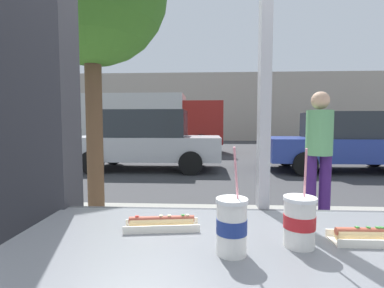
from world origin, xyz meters
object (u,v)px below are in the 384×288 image
hotdog_tray_near (162,223)px  parked_car_blue (345,141)px  soda_cup_right (232,225)px  hotdog_tray_far (367,236)px  pedestrian (319,148)px  soda_cup_left (299,221)px  box_truck (151,121)px  parked_car_silver (148,140)px

hotdog_tray_near → parked_car_blue: 8.44m
hotdog_tray_near → parked_car_blue: parked_car_blue is taller
soda_cup_right → hotdog_tray_far: soda_cup_right is taller
soda_cup_right → parked_car_blue: 8.49m
hotdog_tray_far → pedestrian: (0.87, 2.67, 0.07)m
hotdog_tray_far → soda_cup_right: bearing=-166.9°
hotdog_tray_far → pedestrian: pedestrian is taller
soda_cup_left → hotdog_tray_near: size_ratio=1.12×
soda_cup_right → box_truck: (-2.70, 12.34, 0.42)m
soda_cup_left → parked_car_blue: parked_car_blue is taller
hotdog_tray_far → parked_car_silver: 7.78m
hotdog_tray_far → parked_car_blue: 8.19m
hotdog_tray_near → hotdog_tray_far: same height
hotdog_tray_near → soda_cup_right: bearing=-37.7°
hotdog_tray_near → parked_car_silver: 7.52m
hotdog_tray_far → box_truck: (-3.16, 12.23, 0.49)m
parked_car_silver → box_truck: (-0.85, 4.80, 0.62)m
soda_cup_right → hotdog_tray_far: 0.47m
parked_car_silver → parked_car_blue: bearing=-0.0°
soda_cup_right → parked_car_silver: (-1.85, 7.53, -0.20)m
hotdog_tray_near → hotdog_tray_far: (0.70, -0.08, -0.00)m
pedestrian → parked_car_blue: bearing=61.5°
parked_car_blue → box_truck: 8.20m
soda_cup_left → hotdog_tray_far: soda_cup_left is taller
parked_car_silver → pedestrian: bearing=-56.3°
soda_cup_right → soda_cup_left: bearing=16.7°
soda_cup_right → box_truck: box_truck is taller
soda_cup_right → hotdog_tray_near: bearing=142.3°
soda_cup_left → pedestrian: (1.10, 2.71, 0.01)m
pedestrian → soda_cup_left: bearing=-112.2°
hotdog_tray_far → soda_cup_left: bearing=-170.5°
soda_cup_right → hotdog_tray_far: size_ratio=1.41×
hotdog_tray_near → hotdog_tray_far: bearing=-6.7°
soda_cup_left → box_truck: (-2.92, 12.27, 0.43)m
soda_cup_left → box_truck: size_ratio=0.05×
soda_cup_right → hotdog_tray_near: (-0.24, 0.19, -0.07)m
soda_cup_left → parked_car_silver: size_ratio=0.07×
hotdog_tray_far → parked_car_blue: bearing=65.0°
soda_cup_right → parked_car_blue: parked_car_blue is taller
pedestrian → box_truck: bearing=112.8°
soda_cup_right → pedestrian: (1.32, 2.77, 0.00)m
pedestrian → hotdog_tray_far: bearing=-108.0°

